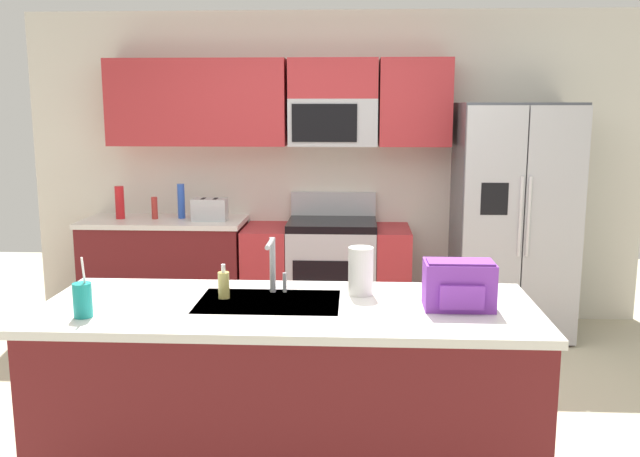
{
  "coord_description": "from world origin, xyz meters",
  "views": [
    {
      "loc": [
        0.19,
        -3.71,
        1.83
      ],
      "look_at": [
        -0.04,
        0.6,
        1.05
      ],
      "focal_mm": 38.36,
      "sensor_mm": 36.0,
      "label": 1
    }
  ],
  "objects_px": {
    "refrigerator": "(512,220)",
    "range_oven": "(327,274)",
    "paper_towel_roll": "(361,271)",
    "backpack": "(459,284)",
    "toaster": "(210,209)",
    "bottle_red": "(120,203)",
    "sink_faucet": "(273,261)",
    "bottle_blue": "(181,201)",
    "pepper_mill": "(155,208)",
    "drink_cup_teal": "(83,300)",
    "soap_dispenser": "(224,285)"
  },
  "relations": [
    {
      "from": "pepper_mill",
      "to": "drink_cup_teal",
      "type": "relative_size",
      "value": 0.66
    },
    {
      "from": "bottle_red",
      "to": "backpack",
      "type": "bearing_deg",
      "value": -44.74
    },
    {
      "from": "toaster",
      "to": "pepper_mill",
      "type": "distance_m",
      "value": 0.47
    },
    {
      "from": "pepper_mill",
      "to": "sink_faucet",
      "type": "bearing_deg",
      "value": -60.42
    },
    {
      "from": "range_oven",
      "to": "drink_cup_teal",
      "type": "xyz_separation_m",
      "value": [
        -0.98,
        -2.64,
        0.54
      ]
    },
    {
      "from": "paper_towel_roll",
      "to": "backpack",
      "type": "relative_size",
      "value": 0.75
    },
    {
      "from": "toaster",
      "to": "bottle_red",
      "type": "distance_m",
      "value": 0.76
    },
    {
      "from": "refrigerator",
      "to": "bottle_blue",
      "type": "height_order",
      "value": "refrigerator"
    },
    {
      "from": "backpack",
      "to": "toaster",
      "type": "bearing_deg",
      "value": 125.25
    },
    {
      "from": "paper_towel_roll",
      "to": "refrigerator",
      "type": "bearing_deg",
      "value": 60.22
    },
    {
      "from": "pepper_mill",
      "to": "soap_dispenser",
      "type": "height_order",
      "value": "pepper_mill"
    },
    {
      "from": "range_oven",
      "to": "bottle_red",
      "type": "height_order",
      "value": "bottle_red"
    },
    {
      "from": "bottle_red",
      "to": "sink_faucet",
      "type": "distance_m",
      "value": 2.69
    },
    {
      "from": "refrigerator",
      "to": "drink_cup_teal",
      "type": "relative_size",
      "value": 6.71
    },
    {
      "from": "pepper_mill",
      "to": "toaster",
      "type": "bearing_deg",
      "value": -6.05
    },
    {
      "from": "paper_towel_roll",
      "to": "bottle_blue",
      "type": "bearing_deg",
      "value": 123.29
    },
    {
      "from": "refrigerator",
      "to": "bottle_blue",
      "type": "xyz_separation_m",
      "value": [
        -2.7,
        0.11,
        0.12
      ]
    },
    {
      "from": "range_oven",
      "to": "sink_faucet",
      "type": "bearing_deg",
      "value": -94.53
    },
    {
      "from": "pepper_mill",
      "to": "refrigerator",
      "type": "bearing_deg",
      "value": -1.37
    },
    {
      "from": "toaster",
      "to": "bottle_red",
      "type": "bearing_deg",
      "value": 176.64
    },
    {
      "from": "range_oven",
      "to": "soap_dispenser",
      "type": "bearing_deg",
      "value": -100.01
    },
    {
      "from": "toaster",
      "to": "bottle_red",
      "type": "height_order",
      "value": "bottle_red"
    },
    {
      "from": "refrigerator",
      "to": "drink_cup_teal",
      "type": "height_order",
      "value": "refrigerator"
    },
    {
      "from": "bottle_red",
      "to": "bottle_blue",
      "type": "xyz_separation_m",
      "value": [
        0.5,
        0.05,
        0.01
      ]
    },
    {
      "from": "soap_dispenser",
      "to": "paper_towel_roll",
      "type": "relative_size",
      "value": 0.71
    },
    {
      "from": "paper_towel_roll",
      "to": "pepper_mill",
      "type": "bearing_deg",
      "value": 127.48
    },
    {
      "from": "bottle_red",
      "to": "backpack",
      "type": "relative_size",
      "value": 0.85
    },
    {
      "from": "sink_faucet",
      "to": "soap_dispenser",
      "type": "bearing_deg",
      "value": -157.66
    },
    {
      "from": "pepper_mill",
      "to": "drink_cup_teal",
      "type": "height_order",
      "value": "drink_cup_teal"
    },
    {
      "from": "toaster",
      "to": "paper_towel_roll",
      "type": "height_order",
      "value": "paper_towel_roll"
    },
    {
      "from": "range_oven",
      "to": "bottle_red",
      "type": "bearing_deg",
      "value": -179.74
    },
    {
      "from": "toaster",
      "to": "sink_faucet",
      "type": "relative_size",
      "value": 0.99
    },
    {
      "from": "refrigerator",
      "to": "backpack",
      "type": "xyz_separation_m",
      "value": [
        -0.77,
        -2.35,
        0.09
      ]
    },
    {
      "from": "backpack",
      "to": "pepper_mill",
      "type": "bearing_deg",
      "value": 131.58
    },
    {
      "from": "soap_dispenser",
      "to": "backpack",
      "type": "relative_size",
      "value": 0.53
    },
    {
      "from": "range_oven",
      "to": "backpack",
      "type": "height_order",
      "value": "backpack"
    },
    {
      "from": "bottle_red",
      "to": "bottle_blue",
      "type": "relative_size",
      "value": 0.94
    },
    {
      "from": "toaster",
      "to": "bottle_blue",
      "type": "height_order",
      "value": "bottle_blue"
    },
    {
      "from": "bottle_blue",
      "to": "soap_dispenser",
      "type": "distance_m",
      "value": 2.49
    },
    {
      "from": "refrigerator",
      "to": "range_oven",
      "type": "bearing_deg",
      "value": 177.22
    },
    {
      "from": "drink_cup_teal",
      "to": "paper_towel_roll",
      "type": "height_order",
      "value": "drink_cup_teal"
    },
    {
      "from": "toaster",
      "to": "backpack",
      "type": "bearing_deg",
      "value": -54.75
    },
    {
      "from": "sink_faucet",
      "to": "paper_towel_roll",
      "type": "height_order",
      "value": "sink_faucet"
    },
    {
      "from": "range_oven",
      "to": "drink_cup_teal",
      "type": "bearing_deg",
      "value": -110.27
    },
    {
      "from": "toaster",
      "to": "bottle_blue",
      "type": "bearing_deg",
      "value": 159.95
    },
    {
      "from": "sink_faucet",
      "to": "bottle_red",
      "type": "bearing_deg",
      "value": 124.99
    },
    {
      "from": "bottle_red",
      "to": "sink_faucet",
      "type": "xyz_separation_m",
      "value": [
        1.54,
        -2.21,
        0.03
      ]
    },
    {
      "from": "toaster",
      "to": "drink_cup_teal",
      "type": "bearing_deg",
      "value": -90.39
    },
    {
      "from": "range_oven",
      "to": "refrigerator",
      "type": "relative_size",
      "value": 0.74
    },
    {
      "from": "range_oven",
      "to": "pepper_mill",
      "type": "xyz_separation_m",
      "value": [
        -1.43,
        -0.0,
        0.55
      ]
    }
  ]
}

